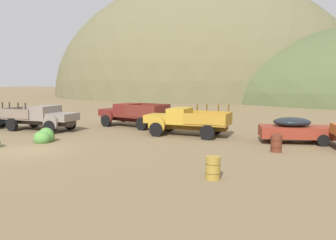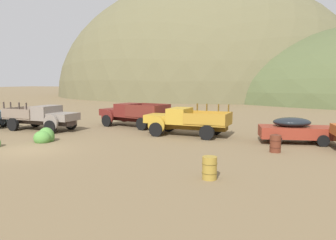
{
  "view_description": "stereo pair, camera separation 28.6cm",
  "coord_description": "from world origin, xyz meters",
  "px_view_note": "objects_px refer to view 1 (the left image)",
  "views": [
    {
      "loc": [
        13.55,
        -13.43,
        3.79
      ],
      "look_at": [
        4.92,
        7.9,
        1.02
      ],
      "focal_mm": 35.3,
      "sensor_mm": 36.0,
      "label": 1
    },
    {
      "loc": [
        13.81,
        -13.32,
        3.79
      ],
      "look_at": [
        4.92,
        7.9,
        1.02
      ],
      "focal_mm": 35.3,
      "sensor_mm": 36.0,
      "label": 2
    }
  ],
  "objects_px": {
    "truck_primer_gray": "(45,117)",
    "car_rust_red": "(298,130)",
    "oil_drum_by_truck": "(276,143)",
    "oil_drum_spare": "(213,168)",
    "truck_mustard": "(181,121)",
    "truck_oxblood": "(129,114)"
  },
  "relations": [
    {
      "from": "truck_primer_gray",
      "to": "oil_drum_by_truck",
      "type": "relative_size",
      "value": 6.39
    },
    {
      "from": "car_rust_red",
      "to": "oil_drum_by_truck",
      "type": "height_order",
      "value": "car_rust_red"
    },
    {
      "from": "truck_primer_gray",
      "to": "truck_oxblood",
      "type": "distance_m",
      "value": 6.46
    },
    {
      "from": "truck_primer_gray",
      "to": "car_rust_red",
      "type": "height_order",
      "value": "truck_primer_gray"
    },
    {
      "from": "truck_mustard",
      "to": "oil_drum_by_truck",
      "type": "distance_m",
      "value": 7.3
    },
    {
      "from": "truck_oxblood",
      "to": "oil_drum_spare",
      "type": "xyz_separation_m",
      "value": [
        10.08,
        -11.7,
        -0.59
      ]
    },
    {
      "from": "truck_mustard",
      "to": "oil_drum_spare",
      "type": "distance_m",
      "value": 10.33
    },
    {
      "from": "oil_drum_spare",
      "to": "truck_mustard",
      "type": "bearing_deg",
      "value": 116.58
    },
    {
      "from": "truck_mustard",
      "to": "oil_drum_spare",
      "type": "xyz_separation_m",
      "value": [
        4.61,
        -9.22,
        -0.56
      ]
    },
    {
      "from": "car_rust_red",
      "to": "oil_drum_spare",
      "type": "xyz_separation_m",
      "value": [
        -2.94,
        -9.19,
        -0.37
      ]
    },
    {
      "from": "truck_primer_gray",
      "to": "truck_mustard",
      "type": "height_order",
      "value": "same"
    },
    {
      "from": "oil_drum_by_truck",
      "to": "truck_primer_gray",
      "type": "bearing_deg",
      "value": 175.48
    },
    {
      "from": "truck_primer_gray",
      "to": "car_rust_red",
      "type": "distance_m",
      "value": 17.87
    },
    {
      "from": "truck_oxblood",
      "to": "oil_drum_spare",
      "type": "relative_size",
      "value": 7.03
    },
    {
      "from": "truck_oxblood",
      "to": "car_rust_red",
      "type": "distance_m",
      "value": 13.26
    },
    {
      "from": "oil_drum_by_truck",
      "to": "oil_drum_spare",
      "type": "bearing_deg",
      "value": -107.66
    },
    {
      "from": "truck_oxblood",
      "to": "truck_mustard",
      "type": "bearing_deg",
      "value": 166.29
    },
    {
      "from": "truck_oxblood",
      "to": "car_rust_red",
      "type": "bearing_deg",
      "value": 179.76
    },
    {
      "from": "truck_primer_gray",
      "to": "oil_drum_spare",
      "type": "bearing_deg",
      "value": -26.54
    },
    {
      "from": "truck_primer_gray",
      "to": "oil_drum_by_truck",
      "type": "distance_m",
      "value": 16.8
    },
    {
      "from": "car_rust_red",
      "to": "oil_drum_spare",
      "type": "relative_size",
      "value": 5.38
    },
    {
      "from": "car_rust_red",
      "to": "oil_drum_by_truck",
      "type": "distance_m",
      "value": 3.37
    }
  ]
}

